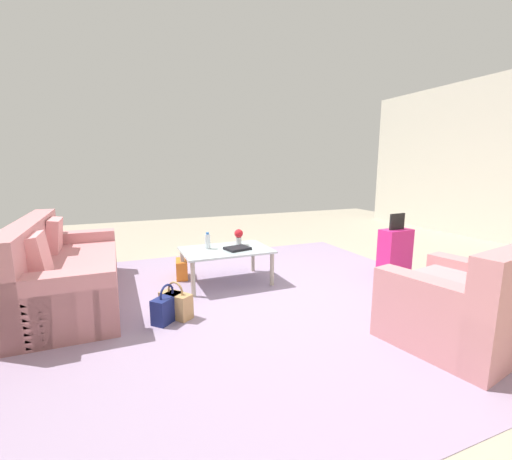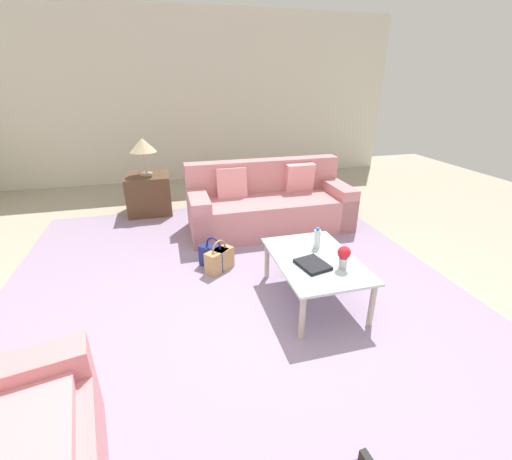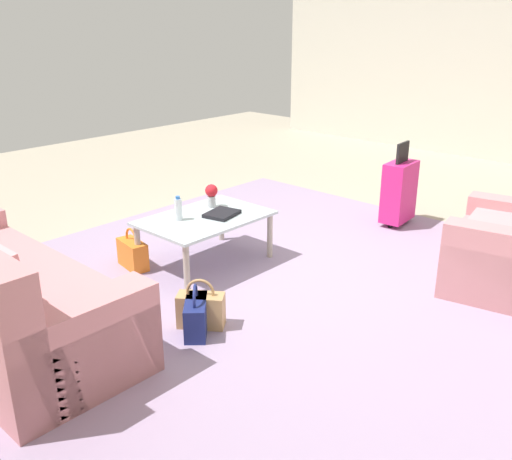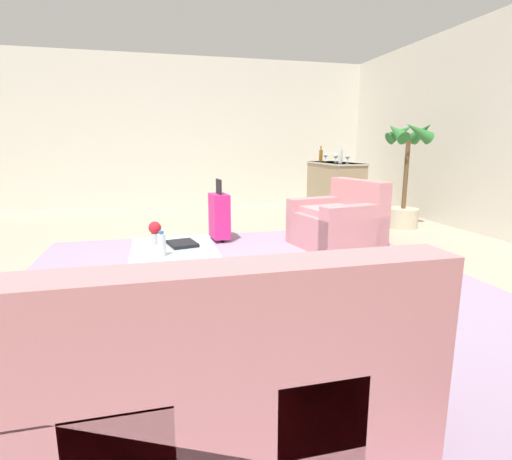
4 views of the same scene
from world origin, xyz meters
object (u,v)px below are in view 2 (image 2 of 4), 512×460
(handbag_navy, at_px, (214,256))
(coffee_table_book, at_px, (313,265))
(water_bottle, at_px, (317,238))
(table_lamp, at_px, (143,146))
(side_table, at_px, (149,193))
(handbag_orange, at_px, (329,258))
(flower_vase, at_px, (344,255))
(couch, at_px, (268,205))
(coffee_table, at_px, (315,263))
(handbag_tan, at_px, (220,260))

(handbag_navy, bearing_deg, coffee_table_book, -142.77)
(water_bottle, distance_m, table_lamp, 3.09)
(coffee_table_book, height_order, side_table, side_table)
(handbag_orange, bearing_deg, flower_vase, 160.66)
(table_lamp, bearing_deg, couch, -122.14)
(couch, distance_m, coffee_table_book, 1.93)
(flower_vase, bearing_deg, handbag_orange, -19.34)
(table_lamp, bearing_deg, handbag_navy, -160.49)
(water_bottle, xyz_separation_m, table_lamp, (2.60, 1.60, 0.49))
(coffee_table_book, distance_m, handbag_navy, 1.23)
(table_lamp, relative_size, handbag_navy, 1.50)
(coffee_table, xyz_separation_m, handbag_orange, (0.48, -0.39, -0.25))
(coffee_table_book, bearing_deg, coffee_table, -46.44)
(coffee_table, height_order, side_table, side_table)
(water_bottle, xyz_separation_m, side_table, (2.60, 1.60, -0.23))
(water_bottle, xyz_separation_m, flower_vase, (-0.42, -0.05, 0.03))
(water_bottle, distance_m, handbag_tan, 1.09)
(flower_vase, height_order, table_lamp, table_lamp)
(coffee_table, relative_size, handbag_tan, 2.96)
(side_table, bearing_deg, handbag_tan, -160.10)
(handbag_tan, relative_size, handbag_navy, 1.00)
(handbag_tan, bearing_deg, coffee_table, -134.57)
(flower_vase, xyz_separation_m, side_table, (3.02, 1.65, -0.26))
(flower_vase, height_order, handbag_tan, flower_vase)
(flower_vase, distance_m, side_table, 3.45)
(water_bottle, height_order, handbag_navy, water_bottle)
(flower_vase, bearing_deg, couch, 1.42)
(handbag_tan, bearing_deg, table_lamp, 19.90)
(side_table, bearing_deg, coffee_table_book, -154.07)
(water_bottle, xyz_separation_m, handbag_navy, (0.63, 0.90, -0.39))
(handbag_orange, bearing_deg, handbag_tan, 76.83)
(coffee_table_book, xyz_separation_m, side_table, (2.92, 1.42, -0.15))
(couch, xyz_separation_m, handbag_navy, (-0.96, 0.90, -0.17))
(couch, relative_size, handbag_orange, 6.03)
(coffee_table, height_order, handbag_orange, coffee_table)
(handbag_orange, bearing_deg, coffee_table_book, 141.48)
(water_bottle, distance_m, flower_vase, 0.42)
(flower_vase, bearing_deg, handbag_tan, 43.20)
(table_lamp, relative_size, handbag_tan, 1.50)
(couch, bearing_deg, coffee_table, 176.81)
(table_lamp, bearing_deg, water_bottle, -148.39)
(flower_vase, relative_size, handbag_tan, 0.57)
(handbag_tan, xyz_separation_m, handbag_orange, (-0.27, -1.15, 0.00))
(coffee_table, height_order, water_bottle, water_bottle)
(couch, xyz_separation_m, coffee_table, (-1.79, 0.10, 0.08))
(coffee_table, relative_size, coffee_table_book, 3.81)
(flower_vase, height_order, side_table, flower_vase)
(flower_vase, bearing_deg, table_lamp, 28.65)
(coffee_table_book, bearing_deg, table_lamp, 13.18)
(coffee_table_book, height_order, handbag_tan, coffee_table_book)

